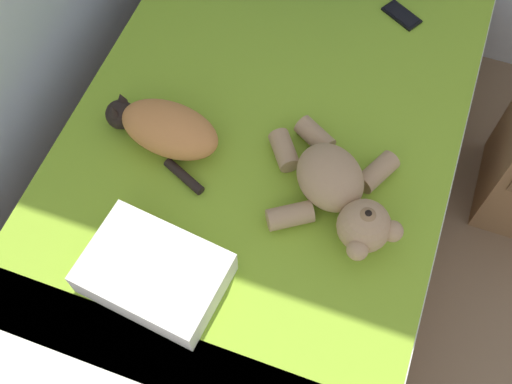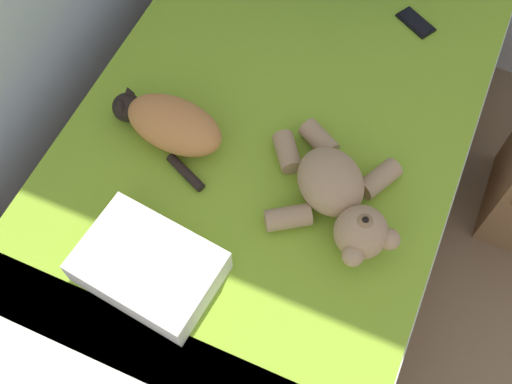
{
  "view_description": "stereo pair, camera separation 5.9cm",
  "coord_description": "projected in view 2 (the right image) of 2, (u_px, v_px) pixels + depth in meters",
  "views": [
    {
      "loc": [
        1.24,
        2.21,
        2.25
      ],
      "look_at": [
        0.93,
        3.08,
        0.54
      ],
      "focal_mm": 42.9,
      "sensor_mm": 36.0,
      "label": 1
    },
    {
      "loc": [
        1.29,
        2.24,
        2.25
      ],
      "look_at": [
        0.93,
        3.08,
        0.54
      ],
      "focal_mm": 42.9,
      "sensor_mm": 36.0,
      "label": 2
    }
  ],
  "objects": [
    {
      "name": "bed",
      "position": [
        263.0,
        176.0,
        2.29
      ],
      "size": [
        1.34,
        2.09,
        0.51
      ],
      "color": "olive",
      "rests_on": "ground_plane"
    },
    {
      "name": "cat",
      "position": [
        169.0,
        123.0,
        2.01
      ],
      "size": [
        0.42,
        0.27,
        0.15
      ],
      "color": "#D18447",
      "rests_on": "bed"
    },
    {
      "name": "teddy_bear",
      "position": [
        339.0,
        197.0,
        1.87
      ],
      "size": [
        0.5,
        0.47,
        0.18
      ],
      "color": "tan",
      "rests_on": "bed"
    },
    {
      "name": "cell_phone",
      "position": [
        416.0,
        23.0,
        2.3
      ],
      "size": [
        0.16,
        0.14,
        0.01
      ],
      "color": "black",
      "rests_on": "bed"
    },
    {
      "name": "throw_pillow",
      "position": [
        149.0,
        267.0,
        1.79
      ],
      "size": [
        0.43,
        0.32,
        0.11
      ],
      "primitive_type": "cube",
      "rotation": [
        0.0,
        0.0,
        -0.12
      ],
      "color": "white",
      "rests_on": "bed"
    }
  ]
}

